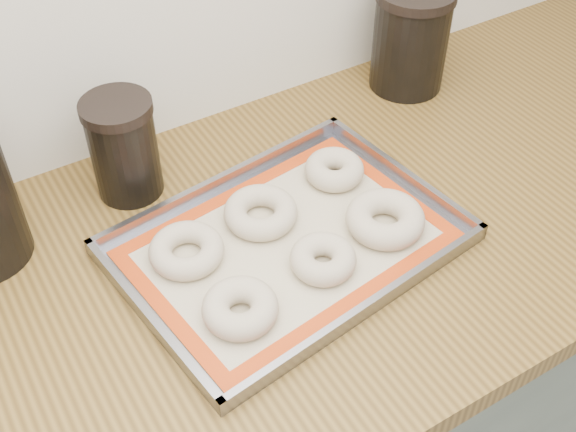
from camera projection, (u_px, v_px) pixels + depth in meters
cabinet at (309, 401)px, 1.38m from camera, size 3.00×0.65×0.86m
countertop at (315, 237)px, 1.06m from camera, size 3.06×0.68×0.04m
baking_tray at (288, 243)px, 1.02m from camera, size 0.50×0.39×0.03m
baking_mat at (288, 244)px, 1.02m from camera, size 0.45×0.34×0.00m
bagel_front_left at (240, 308)px, 0.91m from camera, size 0.12×0.12×0.04m
bagel_front_mid at (323, 259)px, 0.98m from camera, size 0.10×0.10×0.03m
bagel_front_right at (385, 219)px, 1.03m from camera, size 0.15×0.15×0.04m
bagel_back_left at (186, 250)px, 0.99m from camera, size 0.13×0.13×0.03m
bagel_back_mid at (261, 212)px, 1.04m from camera, size 0.11×0.11×0.03m
bagel_back_right at (334, 169)px, 1.11m from camera, size 0.10×0.10×0.03m
canister_mid at (124, 148)px, 1.06m from camera, size 0.10×0.10×0.16m
canister_right at (410, 39)px, 1.25m from camera, size 0.14×0.14×0.18m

